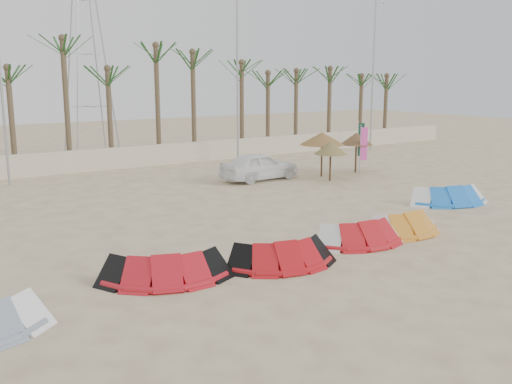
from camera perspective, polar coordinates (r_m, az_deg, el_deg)
ground at (r=17.07m, az=11.42°, el=-7.62°), size 120.00×120.00×0.00m
boundary_wall at (r=35.54m, az=-14.58°, el=3.22°), size 60.00×0.30×1.30m
palm_line at (r=36.86m, az=-14.85°, el=12.53°), size 52.00×4.00×7.70m
lamp_b at (r=31.75m, az=-24.18°, el=10.94°), size 1.25×0.14×11.00m
lamp_c at (r=36.90m, az=-1.83°, el=11.85°), size 1.25×0.14×11.00m
lamp_d at (r=44.47m, az=11.66°, el=11.56°), size 1.25×0.14×11.00m
pylon at (r=41.58m, az=-16.02°, el=3.39°), size 3.00×3.00×14.00m
kite_red_left at (r=16.11m, az=-9.53°, el=-7.13°), size 3.89×2.56×0.90m
kite_red_mid at (r=17.04m, az=2.05°, el=-5.94°), size 3.54×2.14×0.90m
kite_red_right at (r=19.60m, az=10.03°, el=-3.79°), size 3.51×1.87×0.90m
kite_orange at (r=21.14m, az=14.26°, el=-2.85°), size 3.15×1.55×0.90m
kite_blue at (r=26.66m, az=18.31°, el=-0.14°), size 3.91×2.46×0.90m
parasol_left at (r=32.03m, az=6.63°, el=5.33°), size 2.49×2.49×2.49m
parasol_mid at (r=30.76m, az=7.48°, el=4.40°), size 1.77×1.77×2.14m
parasol_right at (r=33.68m, az=10.01°, el=5.27°), size 1.92×1.92×2.34m
flag_pink at (r=33.00m, az=10.61°, el=4.63°), size 0.44×0.16×2.87m
flag_green at (r=34.39m, az=10.36°, el=5.04°), size 0.45×0.10×3.00m
car at (r=30.88m, az=0.35°, el=2.61°), size 4.56×2.04×1.52m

